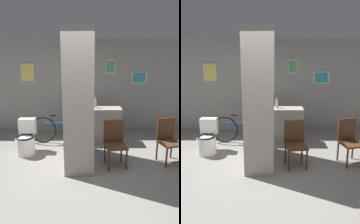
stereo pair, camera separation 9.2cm
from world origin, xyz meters
TOP-DOWN VIEW (x-y plane):
  - ground_plane at (0.00, 0.00)m, footprint 14.00×14.00m
  - wall_back at (0.00, 2.63)m, footprint 8.00×0.09m
  - pillar_center at (-0.10, 0.64)m, footprint 0.57×1.28m
  - counter_shelf at (0.20, 1.76)m, footprint 1.41×0.44m
  - toilet at (-1.32, 1.03)m, footprint 0.41×0.57m
  - chair_near_pillar at (0.59, 0.48)m, footprint 0.45×0.45m
  - chair_by_doorway at (1.70, 0.61)m, footprint 0.49×0.49m
  - bicycle at (-0.53, 1.63)m, footprint 1.74×0.42m
  - bottle_tall at (0.25, 1.79)m, footprint 0.07×0.07m

SIDE VIEW (x-z plane):
  - ground_plane at x=0.00m, z-range 0.00..0.00m
  - toilet at x=-1.32m, z-range -0.07..0.69m
  - bicycle at x=-0.53m, z-range -0.01..0.73m
  - counter_shelf at x=0.20m, z-range 0.00..0.87m
  - chair_near_pillar at x=0.59m, z-range 0.04..0.94m
  - chair_by_doorway at x=1.70m, z-range 0.04..0.94m
  - bottle_tall at x=0.25m, z-range 0.83..1.13m
  - pillar_center at x=-0.10m, z-range 0.00..2.60m
  - wall_back at x=0.00m, z-range 0.00..2.60m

